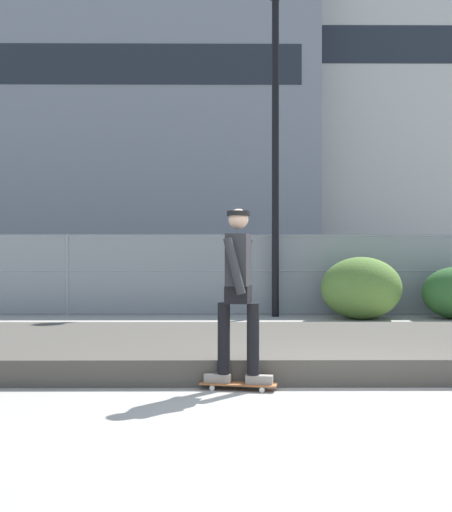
% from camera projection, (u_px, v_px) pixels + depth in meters
% --- Properties ---
extents(ground_plane, '(120.00, 120.00, 0.00)m').
position_uv_depth(ground_plane, '(325.00, 408.00, 5.91)').
color(ground_plane, '#9E998E').
extents(gravel_berm, '(14.26, 3.76, 0.29)m').
position_uv_depth(gravel_berm, '(292.00, 348.00, 8.66)').
color(gravel_berm, '#4C473F').
rests_on(gravel_berm, ground_plane).
extents(skateboard, '(0.82, 0.35, 0.07)m').
position_uv_depth(skateboard, '(238.00, 384.00, 6.68)').
color(skateboard, '#9E5B33').
rests_on(skateboard, ground_plane).
extents(skater, '(0.73, 0.61, 1.82)m').
position_uv_depth(skater, '(238.00, 283.00, 6.68)').
color(skater, gray).
rests_on(skater, skateboard).
extents(chain_fence, '(26.92, 0.06, 1.85)m').
position_uv_depth(chain_fence, '(263.00, 274.00, 14.67)').
color(chain_fence, gray).
rests_on(chain_fence, ground_plane).
extents(street_lamp, '(0.44, 0.44, 7.42)m').
position_uv_depth(street_lamp, '(275.00, 113.00, 14.33)').
color(street_lamp, black).
rests_on(street_lamp, ground_plane).
extents(parked_car_near, '(4.52, 2.20, 1.66)m').
position_uv_depth(parked_car_near, '(46.00, 274.00, 17.78)').
color(parked_car_near, silver).
rests_on(parked_car_near, ground_plane).
extents(parked_car_mid, '(4.53, 2.22, 1.66)m').
position_uv_depth(parked_car_mid, '(257.00, 274.00, 17.82)').
color(parked_car_mid, '#B7BABF').
rests_on(parked_car_mid, ground_plane).
extents(library_building, '(31.20, 10.58, 20.97)m').
position_uv_depth(library_building, '(86.00, 122.00, 44.57)').
color(library_building, slate).
rests_on(library_building, ground_plane).
extents(office_block, '(18.09, 12.75, 24.39)m').
position_uv_depth(office_block, '(401.00, 111.00, 48.52)').
color(office_block, '#B2AFA8').
rests_on(office_block, ground_plane).
extents(shrub_left, '(1.73, 1.42, 1.34)m').
position_uv_depth(shrub_left, '(361.00, 288.00, 13.79)').
color(shrub_left, '#567A33').
rests_on(shrub_left, ground_plane).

